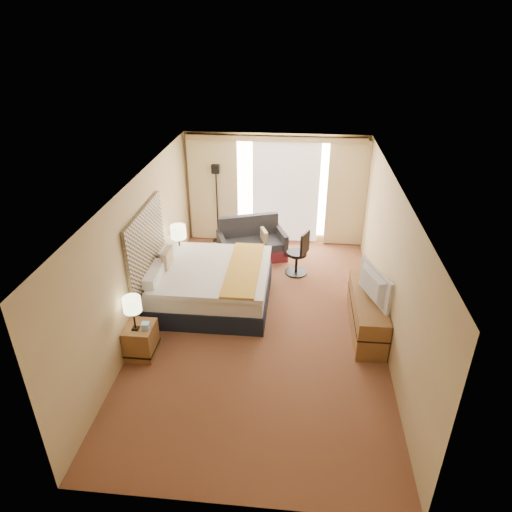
# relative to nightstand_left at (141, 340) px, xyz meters

# --- Properties ---
(floor) EXTENTS (4.20, 7.00, 0.02)m
(floor) POSITION_rel_nightstand_left_xyz_m (1.87, 1.05, -0.28)
(floor) COLOR #501C16
(floor) RESTS_ON ground
(ceiling) EXTENTS (4.20, 7.00, 0.02)m
(ceiling) POSITION_rel_nightstand_left_xyz_m (1.87, 1.05, 2.33)
(ceiling) COLOR silver
(ceiling) RESTS_ON wall_back
(wall_back) EXTENTS (4.20, 0.02, 2.60)m
(wall_back) POSITION_rel_nightstand_left_xyz_m (1.87, 4.55, 1.02)
(wall_back) COLOR tan
(wall_back) RESTS_ON ground
(wall_front) EXTENTS (4.20, 0.02, 2.60)m
(wall_front) POSITION_rel_nightstand_left_xyz_m (1.87, -2.45, 1.02)
(wall_front) COLOR tan
(wall_front) RESTS_ON ground
(wall_left) EXTENTS (0.02, 7.00, 2.60)m
(wall_left) POSITION_rel_nightstand_left_xyz_m (-0.23, 1.05, 1.02)
(wall_left) COLOR tan
(wall_left) RESTS_ON ground
(wall_right) EXTENTS (0.02, 7.00, 2.60)m
(wall_right) POSITION_rel_nightstand_left_xyz_m (3.97, 1.05, 1.02)
(wall_right) COLOR tan
(wall_right) RESTS_ON ground
(headboard) EXTENTS (0.06, 1.85, 1.50)m
(headboard) POSITION_rel_nightstand_left_xyz_m (-0.19, 1.25, 1.01)
(headboard) COLOR black
(headboard) RESTS_ON wall_left
(nightstand_left) EXTENTS (0.45, 0.52, 0.55)m
(nightstand_left) POSITION_rel_nightstand_left_xyz_m (0.00, 0.00, 0.00)
(nightstand_left) COLOR #945D35
(nightstand_left) RESTS_ON floor
(nightstand_right) EXTENTS (0.45, 0.52, 0.55)m
(nightstand_right) POSITION_rel_nightstand_left_xyz_m (0.00, 2.50, 0.00)
(nightstand_right) COLOR #945D35
(nightstand_right) RESTS_ON floor
(media_dresser) EXTENTS (0.50, 1.80, 0.70)m
(media_dresser) POSITION_rel_nightstand_left_xyz_m (3.70, 1.05, 0.07)
(media_dresser) COLOR #945D35
(media_dresser) RESTS_ON floor
(window) EXTENTS (2.30, 0.02, 2.30)m
(window) POSITION_rel_nightstand_left_xyz_m (2.12, 4.52, 1.04)
(window) COLOR white
(window) RESTS_ON wall_back
(curtains) EXTENTS (4.12, 0.19, 2.56)m
(curtains) POSITION_rel_nightstand_left_xyz_m (1.87, 4.44, 1.13)
(curtains) COLOR beige
(curtains) RESTS_ON floor
(bed) EXTENTS (2.23, 2.04, 1.08)m
(bed) POSITION_rel_nightstand_left_xyz_m (0.81, 1.63, 0.12)
(bed) COLOR black
(bed) RESTS_ON floor
(loveseat) EXTENTS (1.66, 1.25, 0.92)m
(loveseat) POSITION_rel_nightstand_left_xyz_m (1.42, 3.54, 0.03)
(loveseat) COLOR maroon
(loveseat) RESTS_ON floor
(floor_lamp) EXTENTS (0.24, 0.24, 1.91)m
(floor_lamp) POSITION_rel_nightstand_left_xyz_m (0.51, 4.35, 1.07)
(floor_lamp) COLOR black
(floor_lamp) RESTS_ON floor
(desk_chair) EXTENTS (0.50, 0.50, 0.99)m
(desk_chair) POSITION_rel_nightstand_left_xyz_m (2.49, 2.89, 0.17)
(desk_chair) COLOR black
(desk_chair) RESTS_ON floor
(lamp_left) EXTENTS (0.28, 0.28, 0.59)m
(lamp_left) POSITION_rel_nightstand_left_xyz_m (-0.03, -0.08, 0.73)
(lamp_left) COLOR black
(lamp_left) RESTS_ON nightstand_left
(lamp_right) EXTENTS (0.31, 0.31, 0.65)m
(lamp_right) POSITION_rel_nightstand_left_xyz_m (0.05, 2.46, 0.78)
(lamp_right) COLOR black
(lamp_right) RESTS_ON nightstand_right
(tissue_box) EXTENTS (0.13, 0.13, 0.11)m
(tissue_box) POSITION_rel_nightstand_left_xyz_m (0.13, -0.05, 0.33)
(tissue_box) COLOR #84AACD
(tissue_box) RESTS_ON nightstand_left
(telephone) EXTENTS (0.21, 0.18, 0.07)m
(telephone) POSITION_rel_nightstand_left_xyz_m (0.10, 2.53, 0.31)
(telephone) COLOR black
(telephone) RESTS_ON nightstand_right
(television) EXTENTS (0.46, 1.00, 0.58)m
(television) POSITION_rel_nightstand_left_xyz_m (3.65, 0.90, 0.72)
(television) COLOR black
(television) RESTS_ON media_dresser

